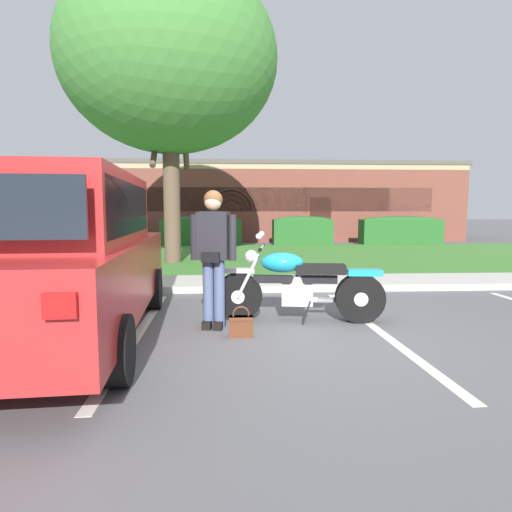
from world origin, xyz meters
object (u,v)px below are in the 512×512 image
hedge_left (98,231)px  rider_person (213,249)px  hedge_right (400,230)px  handbag (241,324)px  parked_suv_adjacent (55,256)px  hedge_center_right (302,230)px  motorcycle (305,285)px  brick_building (221,203)px  shade_tree (169,60)px  hedge_center_left (201,230)px

hedge_left → rider_person: bearing=-68.0°
hedge_right → handbag: bearing=-118.0°
rider_person → parked_suv_adjacent: (-1.73, -0.43, -0.04)m
hedge_center_right → hedge_right: same height
motorcycle → rider_person: size_ratio=1.31×
parked_suv_adjacent → brick_building: 19.87m
shade_tree → hedge_right: size_ratio=2.30×
motorcycle → brick_building: bearing=94.5°
hedge_left → brick_building: (4.91, 6.45, 1.26)m
rider_person → hedge_left: 13.94m
hedge_left → hedge_center_left: size_ratio=0.75×
hedge_left → motorcycle: bearing=-63.1°
motorcycle → handbag: 1.15m
rider_person → shade_tree: (-1.37, 6.65, 4.38)m
rider_person → handbag: size_ratio=4.74×
handbag → hedge_center_left: size_ratio=0.11×
rider_person → handbag: 0.99m
motorcycle → rider_person: (-1.19, -0.28, 0.51)m
hedge_left → hedge_center_right: bearing=-0.0°
hedge_left → hedge_right: bearing=0.0°
rider_person → hedge_center_left: 12.96m
hedge_center_left → brick_building: size_ratio=0.14×
parked_suv_adjacent → shade_tree: bearing=87.1°
rider_person → hedge_right: bearing=60.1°
hedge_center_left → hedge_right: bearing=0.0°
rider_person → brick_building: 19.39m
brick_building → shade_tree: bearing=-94.8°
hedge_left → hedge_center_right: 8.43m
handbag → hedge_right: 15.10m
motorcycle → handbag: (-0.87, -0.68, -0.34)m
hedge_center_right → shade_tree: bearing=-126.1°
rider_person → hedge_center_left: (-1.01, 12.92, -0.34)m
parked_suv_adjacent → brick_building: brick_building is taller
brick_building → hedge_right: bearing=-39.9°
hedge_center_right → brick_building: brick_building is taller
handbag → parked_suv_adjacent: (-2.06, -0.03, 0.81)m
brick_building → rider_person: bearing=-89.1°
motorcycle → handbag: size_ratio=6.22×
motorcycle → hedge_left: size_ratio=0.90×
motorcycle → hedge_right: hedge_right is taller
hedge_right → brick_building: size_ratio=0.14×
shade_tree → rider_person: bearing=-78.4°
hedge_center_right → hedge_right: bearing=0.0°
rider_person → hedge_center_left: rider_person is taller
hedge_center_right → hedge_right: (4.21, 0.00, 0.00)m
hedge_right → shade_tree: bearing=-144.5°
brick_building → parked_suv_adjacent: bearing=-94.1°
hedge_center_left → brick_building: (0.70, 6.45, 1.26)m
rider_person → hedge_center_right: rider_person is taller
hedge_center_left → hedge_right: (8.43, 0.00, 0.00)m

